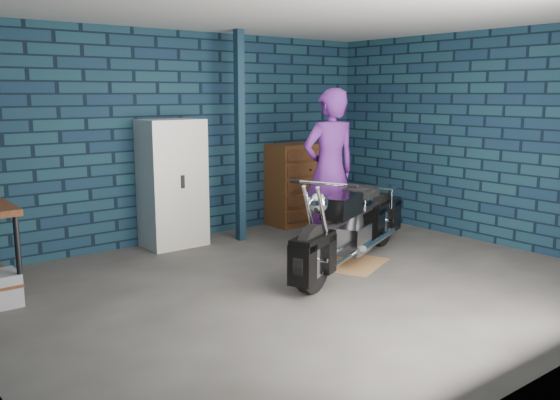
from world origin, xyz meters
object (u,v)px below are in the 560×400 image
at_px(tool_chest, 299,184).
at_px(shop_stool, 327,205).
at_px(locker, 173,183).
at_px(motorcycle, 354,218).
at_px(person, 330,170).

bearing_deg(tool_chest, shop_stool, -71.22).
xyz_separation_m(locker, shop_stool, (2.22, -0.45, -0.48)).
xyz_separation_m(locker, tool_chest, (2.07, 0.00, -0.20)).
relative_size(motorcycle, shop_stool, 3.75).
bearing_deg(person, shop_stool, -120.70).
bearing_deg(person, locker, -32.33).
bearing_deg(locker, shop_stool, -11.44).
relative_size(person, tool_chest, 1.66).
bearing_deg(tool_chest, locker, 180.00).
xyz_separation_m(motorcycle, shop_stool, (1.03, 1.56, -0.21)).
relative_size(tool_chest, shop_stool, 1.85).
bearing_deg(tool_chest, motorcycle, -113.57).
distance_m(person, tool_chest, 1.54).
height_order(motorcycle, shop_stool, motorcycle).
distance_m(person, shop_stool, 1.37).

